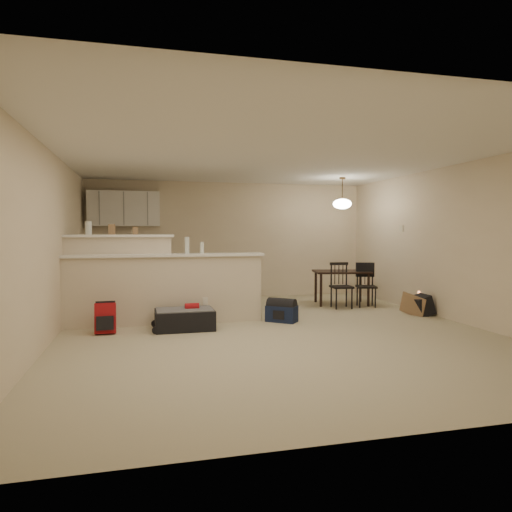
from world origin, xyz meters
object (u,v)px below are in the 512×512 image
object	(u,v)px
pendant_lamp	(342,203)
red_backpack	(105,318)
dining_chair_far	(366,285)
dining_chair_near	(342,286)
dining_table	(341,275)
navy_duffel	(282,314)
suitcase	(185,320)
black_daypack	(422,305)

from	to	relation	value
pendant_lamp	red_backpack	distance (m)	4.95
pendant_lamp	dining_chair_far	world-z (taller)	pendant_lamp
pendant_lamp	dining_chair_near	xyz separation A→B (m)	(-0.20, -0.44, -1.56)
dining_table	dining_chair_near	size ratio (longest dim) A/B	1.38
dining_table	red_backpack	world-z (taller)	dining_table
dining_chair_near	navy_duffel	size ratio (longest dim) A/B	1.80
dining_chair_far	suitcase	distance (m)	3.76
pendant_lamp	suitcase	world-z (taller)	pendant_lamp
dining_chair_near	navy_duffel	distance (m)	1.79
dining_table	pendant_lamp	bearing A→B (deg)	74.65
pendant_lamp	suitcase	distance (m)	4.05
dining_chair_far	red_backpack	distance (m)	4.82
dining_table	navy_duffel	world-z (taller)	dining_table
dining_chair_far	navy_duffel	distance (m)	2.25
red_backpack	black_daypack	bearing A→B (deg)	1.02
dining_table	suitcase	size ratio (longest dim) A/B	1.39
dining_chair_near	red_backpack	distance (m)	4.30
black_daypack	dining_chair_far	bearing A→B (deg)	30.65
suitcase	pendant_lamp	bearing A→B (deg)	26.33
suitcase	black_daypack	size ratio (longest dim) A/B	2.29
black_daypack	navy_duffel	bearing A→B (deg)	93.06
pendant_lamp	red_backpack	xyz separation A→B (m)	(-4.33, -1.63, -1.78)
suitcase	black_daypack	bearing A→B (deg)	2.49
dining_chair_near	suitcase	bearing A→B (deg)	-154.41
dining_table	navy_duffel	size ratio (longest dim) A/B	2.49
pendant_lamp	suitcase	size ratio (longest dim) A/B	0.73
pendant_lamp	black_daypack	distance (m)	2.46
dining_chair_far	black_daypack	world-z (taller)	dining_chair_far
pendant_lamp	suitcase	bearing A→B (deg)	-153.27
suitcase	red_backpack	bearing A→B (deg)	179.93
dining_chair_far	navy_duffel	xyz separation A→B (m)	(-2.00, -1.01, -0.28)
dining_chair_far	black_daypack	size ratio (longest dim) A/B	2.21
dining_chair_near	dining_chair_far	bearing A→B (deg)	7.68
dining_chair_far	red_backpack	size ratio (longest dim) A/B	1.93
dining_chair_far	suitcase	xyz separation A→B (m)	(-3.55, -1.21, -0.27)
dining_table	black_daypack	bearing A→B (deg)	-47.63
dining_table	pendant_lamp	distance (m)	1.41
dining_chair_near	suitcase	distance (m)	3.26
dining_table	dining_chair_far	size ratio (longest dim) A/B	1.44
dining_table	pendant_lamp	world-z (taller)	pendant_lamp
pendant_lamp	navy_duffel	bearing A→B (deg)	-139.67
dining_chair_near	suitcase	xyz separation A→B (m)	(-3.02, -1.18, -0.28)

